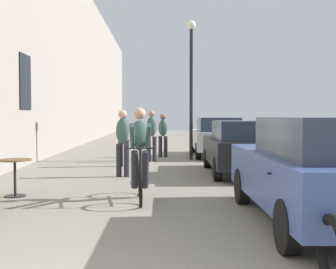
{
  "coord_description": "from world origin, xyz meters",
  "views": [
    {
      "loc": [
        0.92,
        -2.9,
        1.56
      ],
      "look_at": [
        1.28,
        12.68,
        0.9
      ],
      "focal_mm": 47.07,
      "sensor_mm": 36.0,
      "label": 1
    }
  ],
  "objects": [
    {
      "name": "cyclist_on_bicycle",
      "position": [
        0.59,
        5.24,
        0.81
      ],
      "size": [
        0.52,
        1.76,
        1.74
      ],
      "color": "black",
      "rests_on": "ground_plane"
    },
    {
      "name": "pedestrian_mid",
      "position": [
        -0.13,
        10.63,
        0.95
      ],
      "size": [
        0.36,
        0.27,
        1.69
      ],
      "color": "#26262D",
      "rests_on": "ground_plane"
    },
    {
      "name": "street_lamp",
      "position": [
        2.1,
        12.63,
        3.11
      ],
      "size": [
        0.32,
        0.32,
        4.9
      ],
      "color": "black",
      "rests_on": "ground_plane"
    },
    {
      "name": "pedestrian_furthest",
      "position": [
        1.11,
        13.66,
        0.92
      ],
      "size": [
        0.35,
        0.25,
        1.63
      ],
      "color": "#26262D",
      "rests_on": "ground_plane"
    },
    {
      "name": "pedestrian_far",
      "position": [
        0.7,
        12.08,
        0.98
      ],
      "size": [
        0.35,
        0.25,
        1.74
      ],
      "color": "#26262D",
      "rests_on": "ground_plane"
    },
    {
      "name": "parked_motorcycle",
      "position": [
        2.56,
        1.79,
        0.4
      ],
      "size": [
        0.62,
        2.15,
        0.92
      ],
      "color": "black",
      "rests_on": "ground_plane"
    },
    {
      "name": "cafe_table_far",
      "position": [
        -1.84,
        5.6,
        0.52
      ],
      "size": [
        0.64,
        0.64,
        0.72
      ],
      "color": "black",
      "rests_on": "ground_plane"
    },
    {
      "name": "parked_car_third",
      "position": [
        3.19,
        13.95,
        0.77
      ],
      "size": [
        1.88,
        4.24,
        1.49
      ],
      "color": "#B7B7BC",
      "rests_on": "ground_plane"
    },
    {
      "name": "parked_car_nearest",
      "position": [
        3.22,
        3.25,
        0.8
      ],
      "size": [
        1.86,
        4.34,
        1.54
      ],
      "color": "#384C84",
      "rests_on": "ground_plane"
    },
    {
      "name": "parked_car_second",
      "position": [
        3.13,
        8.73,
        0.74
      ],
      "size": [
        1.77,
        4.06,
        1.43
      ],
      "color": "black",
      "rests_on": "ground_plane"
    },
    {
      "name": "pedestrian_near",
      "position": [
        0.02,
        8.32,
        0.96
      ],
      "size": [
        0.37,
        0.28,
        1.71
      ],
      "color": "#26262D",
      "rests_on": "ground_plane"
    },
    {
      "name": "building_facade_left",
      "position": [
        -3.45,
        14.0,
        4.44
      ],
      "size": [
        0.54,
        68.0,
        8.89
      ],
      "color": "gray",
      "rests_on": "ground_plane"
    }
  ]
}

